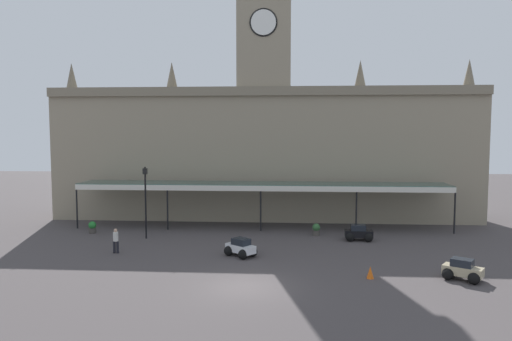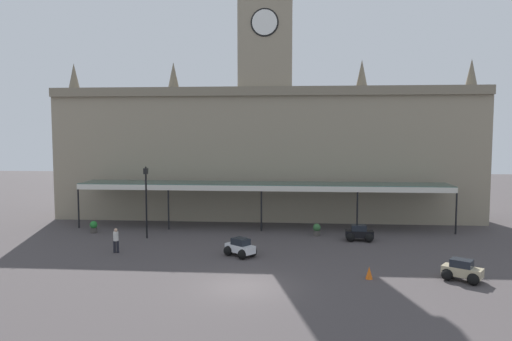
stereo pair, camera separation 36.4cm
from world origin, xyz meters
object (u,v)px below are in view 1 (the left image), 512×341
object	(u,v)px
pedestrian_beside_cars	(116,240)
car_black_sedan	(359,234)
victorian_lamppost	(145,195)
planter_near_kerb	(92,227)
car_white_sedan	(241,249)
planter_forecourt_centre	(316,229)
traffic_cone	(370,272)
car_beige_sedan	(463,271)

from	to	relation	value
pedestrian_beside_cars	car_black_sedan	bearing A→B (deg)	16.29
victorian_lamppost	planter_near_kerb	world-z (taller)	victorian_lamppost
planter_near_kerb	car_white_sedan	bearing A→B (deg)	-26.28
car_black_sedan	planter_forecourt_centre	size ratio (longest dim) A/B	2.18
pedestrian_beside_cars	planter_near_kerb	distance (m)	7.34
traffic_cone	pedestrian_beside_cars	bearing A→B (deg)	164.52
car_beige_sedan	victorian_lamppost	distance (m)	22.50
pedestrian_beside_cars	planter_near_kerb	world-z (taller)	pedestrian_beside_cars
planter_forecourt_centre	pedestrian_beside_cars	bearing A→B (deg)	-155.23
car_beige_sedan	car_white_sedan	bearing A→B (deg)	161.72
car_white_sedan	car_beige_sedan	xyz separation A→B (m)	(12.72, -4.20, 0.00)
car_white_sedan	car_beige_sedan	size ratio (longest dim) A/B	1.00
car_beige_sedan	planter_forecourt_centre	xyz separation A→B (m)	(-7.42, 10.77, -0.01)
car_white_sedan	traffic_cone	distance (m)	8.79
traffic_cone	planter_near_kerb	world-z (taller)	planter_near_kerb
pedestrian_beside_cars	victorian_lamppost	bearing A→B (deg)	80.91
car_beige_sedan	planter_near_kerb	xyz separation A→B (m)	(-25.35, 10.44, -0.01)
traffic_cone	planter_forecourt_centre	distance (m)	11.09
car_black_sedan	planter_near_kerb	world-z (taller)	car_black_sedan
car_black_sedan	planter_forecourt_centre	xyz separation A→B (m)	(-3.09, 1.42, -0.01)
car_black_sedan	planter_near_kerb	distance (m)	21.06
car_white_sedan	pedestrian_beside_cars	distance (m)	8.48
car_beige_sedan	traffic_cone	world-z (taller)	car_beige_sedan
traffic_cone	planter_forecourt_centre	size ratio (longest dim) A/B	0.72
traffic_cone	planter_forecourt_centre	bearing A→B (deg)	102.44
victorian_lamppost	pedestrian_beside_cars	bearing A→B (deg)	-99.09
car_white_sedan	planter_forecourt_centre	bearing A→B (deg)	51.07
car_black_sedan	victorian_lamppost	world-z (taller)	victorian_lamppost
car_beige_sedan	planter_forecourt_centre	distance (m)	13.08
car_white_sedan	car_beige_sedan	bearing A→B (deg)	-18.28
car_black_sedan	pedestrian_beside_cars	distance (m)	17.57
car_beige_sedan	traffic_cone	size ratio (longest dim) A/B	3.27
car_beige_sedan	pedestrian_beside_cars	bearing A→B (deg)	168.23
car_black_sedan	traffic_cone	xyz separation A→B (m)	(-0.71, -9.40, -0.16)
planter_forecourt_centre	planter_near_kerb	bearing A→B (deg)	-178.95
car_black_sedan	planter_near_kerb	bearing A→B (deg)	177.02
pedestrian_beside_cars	planter_forecourt_centre	bearing A→B (deg)	24.77
car_black_sedan	car_white_sedan	bearing A→B (deg)	-148.52
car_white_sedan	pedestrian_beside_cars	xyz separation A→B (m)	(-8.46, 0.21, 0.41)
car_white_sedan	car_black_sedan	xyz separation A→B (m)	(8.40, 5.14, 0.00)
car_beige_sedan	traffic_cone	xyz separation A→B (m)	(-5.03, -0.06, -0.16)
car_beige_sedan	planter_near_kerb	bearing A→B (deg)	157.62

